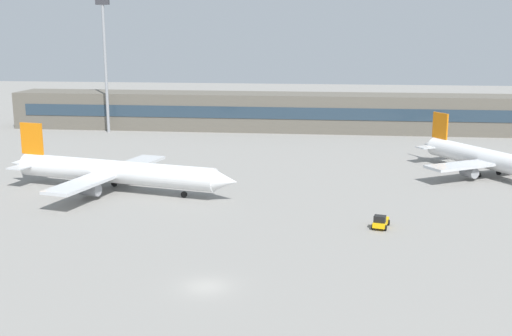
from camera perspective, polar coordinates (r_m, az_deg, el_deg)
name	(u,v)px	position (r m, az deg, el deg)	size (l,w,h in m)	color
ground_plane	(256,187)	(98.91, -0.03, -1.70)	(400.00, 400.00, 0.00)	gray
terminal_building	(284,112)	(155.63, 2.55, 5.10)	(134.74, 12.13, 9.00)	#5B564C
airplane_near	(117,172)	(97.78, -12.50, -0.36)	(39.10, 27.68, 9.77)	silver
airplane_mid	(499,162)	(111.25, 21.14, 0.53)	(24.34, 33.34, 9.29)	silver
baggage_tug_yellow	(381,222)	(79.70, 11.22, -4.80)	(2.48, 3.85, 1.75)	#F2B20C
floodlight_tower_west	(105,58)	(155.04, -13.51, 9.64)	(3.20, 0.80, 31.18)	gray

